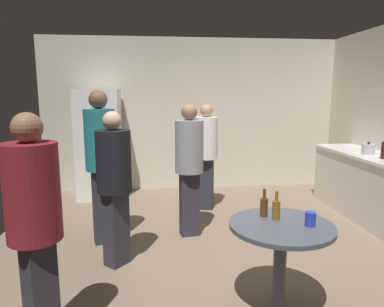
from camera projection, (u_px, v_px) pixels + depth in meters
name	position (u px, v px, depth m)	size (l,w,h in m)	color
ground_plane	(217.00, 252.00, 3.92)	(5.20, 5.20, 0.10)	#7A6651
wall_back	(193.00, 115.00, 6.26)	(5.32, 0.06, 2.70)	beige
refrigerator	(99.00, 144.00, 5.75)	(0.70, 0.68, 1.80)	white
kitchen_counter	(368.00, 185.00, 4.86)	(0.64, 2.03, 0.90)	beige
kettle	(368.00, 149.00, 4.75)	(0.24, 0.17, 0.18)	#B2B2B7
wine_bottle_on_counter	(384.00, 150.00, 4.41)	(0.08, 0.08, 0.31)	#3F141E
foreground_table	(281.00, 237.00, 2.67)	(0.80, 0.80, 0.73)	#4C515B
beer_bottle_amber	(276.00, 209.00, 2.74)	(0.06, 0.06, 0.23)	#8C5919
beer_bottle_brown	(264.00, 206.00, 2.80)	(0.06, 0.06, 0.23)	#593314
plastic_cup_blue	(310.00, 219.00, 2.60)	(0.08, 0.08, 0.11)	blue
person_in_maroon_shirt	(34.00, 218.00, 2.20)	(0.48, 0.48, 1.61)	#2D2D38
person_in_black_shirt	(114.00, 178.00, 3.40)	(0.48, 0.48, 1.56)	#2D2D38
person_in_white_shirt	(206.00, 149.00, 5.11)	(0.42, 0.42, 1.58)	#2D2D38
person_in_teal_shirt	(101.00, 155.00, 3.90)	(0.42, 0.42, 1.76)	#2D2D38
person_in_gray_shirt	(189.00, 160.00, 4.14)	(0.39, 0.39, 1.60)	#2D2D38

